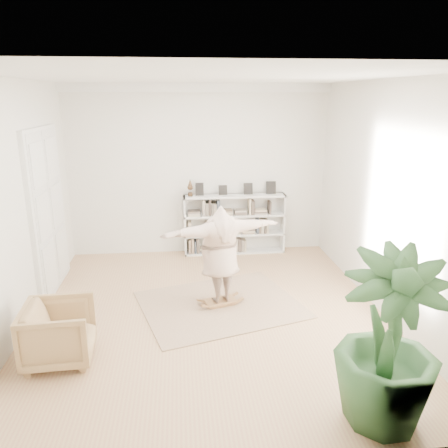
% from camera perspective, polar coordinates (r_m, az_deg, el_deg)
% --- Properties ---
extents(floor, '(6.00, 6.00, 0.00)m').
position_cam_1_polar(floor, '(7.13, -1.87, -11.61)').
color(floor, tan).
rests_on(floor, ground).
extents(room_shell, '(6.00, 6.00, 6.00)m').
position_cam_1_polar(room_shell, '(9.23, -3.46, 17.37)').
color(room_shell, silver).
rests_on(room_shell, floor).
extents(doors, '(0.09, 1.78, 2.92)m').
position_cam_1_polar(doors, '(8.15, -21.98, 1.37)').
color(doors, white).
rests_on(doors, floor).
extents(bookshelf, '(2.20, 0.35, 1.64)m').
position_cam_1_polar(bookshelf, '(9.56, 1.33, -0.09)').
color(bookshelf, silver).
rests_on(bookshelf, floor).
extents(armchair, '(0.92, 0.90, 0.79)m').
position_cam_1_polar(armchair, '(6.21, -20.73, -13.13)').
color(armchair, tan).
rests_on(armchair, floor).
extents(rug, '(2.96, 2.62, 0.02)m').
position_cam_1_polar(rug, '(7.38, -0.49, -10.47)').
color(rug, tan).
rests_on(rug, floor).
extents(rocker_board, '(0.57, 0.43, 0.11)m').
position_cam_1_polar(rocker_board, '(7.36, -0.50, -10.06)').
color(rocker_board, '#98613C').
rests_on(rocker_board, rug).
extents(person, '(2.05, 1.08, 1.61)m').
position_cam_1_polar(person, '(7.01, -0.51, -3.71)').
color(person, '#C5A693').
rests_on(person, rocker_board).
extents(houseplant, '(1.28, 1.28, 1.91)m').
position_cam_1_polar(houseplant, '(4.89, 20.69, -14.04)').
color(houseplant, '#2A5229').
rests_on(houseplant, floor).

